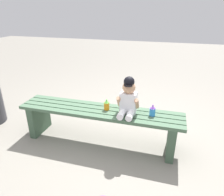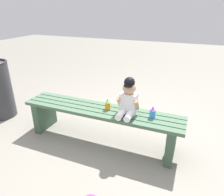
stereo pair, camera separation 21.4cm
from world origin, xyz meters
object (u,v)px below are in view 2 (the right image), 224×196
object	(u,v)px
sippy_cup_left	(108,105)
sippy_cup_right	(153,113)
park_bench	(101,119)
child_figure	(128,99)

from	to	relation	value
sippy_cup_left	sippy_cup_right	xyz separation A→B (m)	(0.50, 0.00, 0.00)
park_bench	sippy_cup_left	size ratio (longest dim) A/B	14.88
sippy_cup_left	sippy_cup_right	world-z (taller)	same
sippy_cup_right	child_figure	bearing A→B (deg)	-176.23
park_bench	sippy_cup_left	world-z (taller)	sippy_cup_left
park_bench	sippy_cup_right	bearing A→B (deg)	2.06
park_bench	sippy_cup_left	distance (m)	0.20
child_figure	sippy_cup_left	world-z (taller)	child_figure
child_figure	sippy_cup_right	xyz separation A→B (m)	(0.26, 0.02, -0.12)
sippy_cup_left	park_bench	bearing A→B (deg)	-165.23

